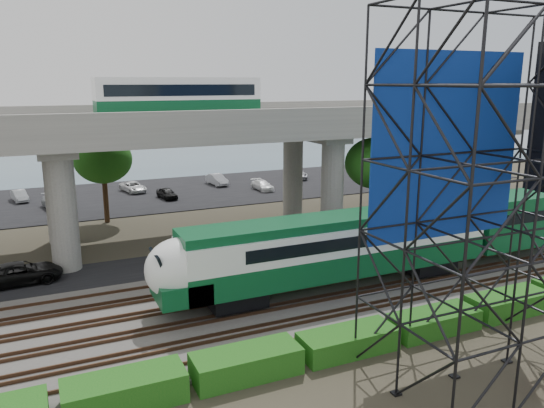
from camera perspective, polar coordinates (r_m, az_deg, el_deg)
name	(u,v)px	position (r m, az deg, el deg)	size (l,w,h in m)	color
ground	(287,318)	(28.45, 1.66, -12.18)	(140.00, 140.00, 0.00)	#474233
ballast_bed	(272,302)	(30.06, -0.03, -10.53)	(90.00, 12.00, 0.20)	slate
service_road	(222,258)	(37.47, -5.40, -5.81)	(90.00, 5.00, 0.08)	black
parking_lot	(152,194)	(59.46, -12.80, 1.03)	(90.00, 18.00, 0.08)	black
harbor_water	(120,166)	(80.83, -15.99, 3.97)	(140.00, 40.00, 0.03)	#425B6D
rail_tracks	(272,299)	(29.99, -0.03, -10.22)	(90.00, 9.52, 0.16)	#472D1E
commuter_train	(371,241)	(32.15, 10.62, -3.89)	(29.30, 3.06, 4.30)	black
overpass	(195,134)	(40.88, -8.30, 7.44)	(80.00, 12.00, 12.40)	#9E9B93
scaffold_tower	(498,201)	(23.05, 23.11, 0.33)	(9.36, 6.36, 15.00)	black
hedge_strip	(348,340)	(25.29, 8.19, -14.32)	(34.60, 1.80, 1.20)	#145313
trees	(135,172)	(40.37, -14.50, 3.31)	(40.94, 16.94, 7.69)	#382314
suv	(21,273)	(35.96, -25.36, -6.72)	(2.19, 4.74, 1.32)	black
parked_cars	(163,188)	(59.24, -11.69, 1.67)	(38.36, 9.74, 1.30)	white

